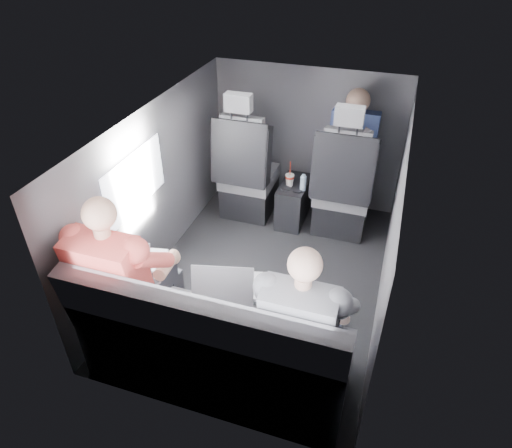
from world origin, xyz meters
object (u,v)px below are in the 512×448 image
(front_seat_left, at_px, (247,178))
(center_console, at_px, (293,202))
(soda_cup, at_px, (290,180))
(passenger_rear_left, at_px, (126,277))
(front_seat_right, at_px, (342,193))
(laptop_black, at_px, (319,307))
(rear_bench, at_px, (214,349))
(water_bottle, at_px, (303,183))
(laptop_white, at_px, (135,259))
(passenger_rear_right, at_px, (304,322))
(passenger_front_right, at_px, (352,145))
(laptop_silver, at_px, (229,285))

(front_seat_left, relative_size, center_console, 2.64)
(center_console, relative_size, soda_cup, 1.97)
(front_seat_left, distance_m, center_console, 0.49)
(passenger_rear_left, bearing_deg, front_seat_right, 59.89)
(center_console, height_order, laptop_black, laptop_black)
(rear_bench, distance_m, water_bottle, 1.86)
(laptop_white, distance_m, laptop_black, 1.21)
(front_seat_right, bearing_deg, passenger_rear_left, -120.11)
(passenger_rear_right, bearing_deg, center_console, 105.53)
(front_seat_left, distance_m, passenger_front_right, 1.01)
(laptop_silver, xyz_separation_m, passenger_rear_left, (-0.62, -0.13, 0.01))
(front_seat_right, height_order, water_bottle, front_seat_right)
(rear_bench, bearing_deg, laptop_black, 21.55)
(water_bottle, height_order, passenger_rear_right, passenger_rear_right)
(center_console, bearing_deg, passenger_rear_right, -74.47)
(front_seat_right, distance_m, soda_cup, 0.49)
(front_seat_left, xyz_separation_m, center_console, (0.45, 0.04, -0.20))
(laptop_white, height_order, laptop_black, laptop_white)
(center_console, distance_m, passenger_rear_right, 1.96)
(center_console, height_order, rear_bench, rear_bench)
(laptop_white, height_order, passenger_rear_left, passenger_rear_left)
(center_console, xyz_separation_m, passenger_rear_right, (0.51, -1.85, 0.42))
(water_bottle, relative_size, passenger_front_right, 0.19)
(water_bottle, height_order, passenger_rear_left, passenger_rear_left)
(center_console, bearing_deg, water_bottle, -41.77)
(water_bottle, distance_m, laptop_silver, 1.63)
(water_bottle, xyz_separation_m, laptop_black, (0.47, -1.63, 0.16))
(center_console, xyz_separation_m, water_bottle, (0.10, -0.09, 0.27))
(passenger_rear_left, bearing_deg, laptop_black, 6.36)
(center_console, distance_m, passenger_front_right, 0.75)
(water_bottle, bearing_deg, laptop_white, -115.07)
(laptop_white, relative_size, passenger_rear_right, 0.30)
(front_seat_left, relative_size, laptop_black, 2.98)
(laptop_white, bearing_deg, center_console, 69.05)
(passenger_rear_left, height_order, passenger_front_right, passenger_front_right)
(soda_cup, xyz_separation_m, laptop_silver, (0.06, -1.66, 0.17))
(passenger_rear_right, bearing_deg, soda_cup, 106.94)
(soda_cup, height_order, passenger_rear_left, passenger_rear_left)
(front_seat_right, distance_m, laptop_silver, 1.74)
(laptop_white, bearing_deg, passenger_rear_right, -8.69)
(passenger_rear_left, distance_m, passenger_rear_right, 1.11)
(passenger_rear_left, bearing_deg, center_console, 72.06)
(passenger_front_right, bearing_deg, soda_cup, -151.38)
(center_console, relative_size, passenger_rear_right, 0.40)
(laptop_silver, relative_size, laptop_black, 0.96)
(center_console, bearing_deg, laptop_white, -110.95)
(passenger_front_right, bearing_deg, laptop_black, -86.72)
(soda_cup, xyz_separation_m, laptop_white, (-0.61, -1.62, 0.17))
(front_seat_left, relative_size, laptop_silver, 3.12)
(water_bottle, bearing_deg, front_seat_left, 174.87)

